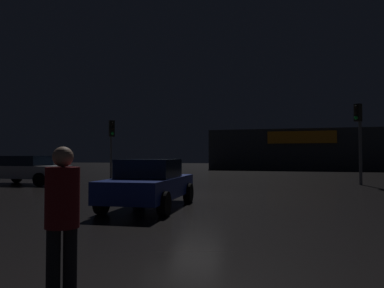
{
  "coord_description": "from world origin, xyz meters",
  "views": [
    {
      "loc": [
        4.06,
        -13.41,
        1.5
      ],
      "look_at": [
        -0.92,
        3.89,
        2.07
      ],
      "focal_mm": 34.74,
      "sensor_mm": 36.0,
      "label": 1
    }
  ],
  "objects": [
    {
      "name": "ground_plane",
      "position": [
        0.0,
        0.0,
        0.0
      ],
      "size": [
        120.0,
        120.0,
        0.0
      ],
      "primitive_type": "plane",
      "color": "black"
    },
    {
      "name": "traffic_signal_opposite",
      "position": [
        -7.37,
        7.81,
        2.79
      ],
      "size": [
        0.42,
        0.42,
        3.75
      ],
      "color": "#595B60",
      "rests_on": "ground"
    },
    {
      "name": "traffic_signal_main",
      "position": [
        7.08,
        7.45,
        2.93
      ],
      "size": [
        0.42,
        0.42,
        4.2
      ],
      "color": "#595B60",
      "rests_on": "ground"
    },
    {
      "name": "pedestrian",
      "position": [
        1.76,
        -10.15,
        0.92
      ],
      "size": [
        0.48,
        0.48,
        1.59
      ],
      "color": "black",
      "rests_on": "ground"
    },
    {
      "name": "store_building",
      "position": [
        4.35,
        30.64,
        2.2
      ],
      "size": [
        19.93,
        7.67,
        4.39
      ],
      "color": "#33383D",
      "rests_on": "ground"
    },
    {
      "name": "car_far",
      "position": [
        -9.77,
        3.07,
        0.78
      ],
      "size": [
        4.48,
        2.03,
        1.5
      ],
      "color": "#B7B7BF",
      "rests_on": "ground"
    },
    {
      "name": "car_near",
      "position": [
        -0.08,
        -3.44,
        0.71
      ],
      "size": [
        2.12,
        4.32,
        1.4
      ],
      "color": "navy",
      "rests_on": "ground"
    }
  ]
}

